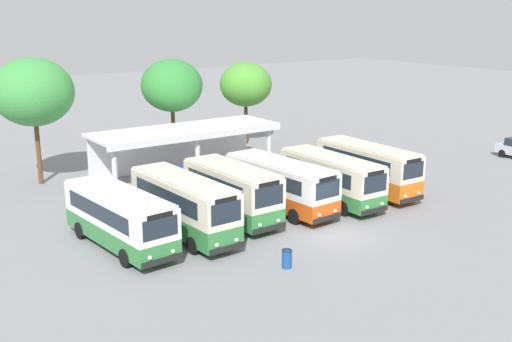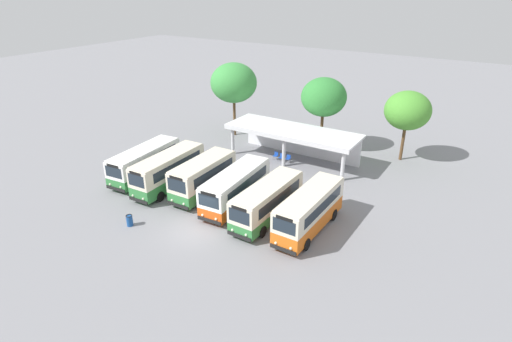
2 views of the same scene
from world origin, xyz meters
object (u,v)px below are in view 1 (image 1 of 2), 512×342
city_bus_fifth_blue (331,177)px  waiting_chair_end_by_column (173,172)px  city_bus_fourth_amber (280,183)px  waiting_chair_middle_seat (191,169)px  city_bus_far_end_green (368,167)px  litter_bin_apron (287,259)px  city_bus_nearest_orange (120,216)px  city_bus_second_in_row (184,204)px  waiting_chair_second_from_end (183,170)px  city_bus_middle_cream (232,191)px

city_bus_fifth_blue → waiting_chair_end_by_column: (-5.37, 10.80, -1.14)m
city_bus_fourth_amber → waiting_chair_middle_seat: (-0.46, 10.10, -1.15)m
city_bus_far_end_green → waiting_chair_middle_seat: city_bus_far_end_green is taller
litter_bin_apron → city_bus_far_end_green: bearing=29.5°
city_bus_nearest_orange → city_bus_second_in_row: bearing=-7.6°
city_bus_far_end_green → litter_bin_apron: city_bus_far_end_green is taller
city_bus_nearest_orange → waiting_chair_second_from_end: size_ratio=9.50×
city_bus_fourth_amber → city_bus_nearest_orange: bearing=-179.0°
city_bus_far_end_green → litter_bin_apron: size_ratio=8.77×
city_bus_fourth_amber → waiting_chair_middle_seat: 10.18m
city_bus_middle_cream → city_bus_far_end_green: 10.31m
litter_bin_apron → city_bus_fifth_blue: bearing=37.3°
city_bus_far_end_green → waiting_chair_end_by_column: bearing=130.0°
city_bus_fourth_amber → litter_bin_apron: bearing=-125.2°
city_bus_far_end_green → waiting_chair_middle_seat: bearing=125.0°
city_bus_fifth_blue → litter_bin_apron: (-8.44, -6.43, -1.21)m
city_bus_fourth_amber → waiting_chair_second_from_end: bearing=96.8°
city_bus_fourth_amber → litter_bin_apron: 8.78m
city_bus_nearest_orange → waiting_chair_middle_seat: (9.84, 10.27, -1.11)m
waiting_chair_end_by_column → waiting_chair_second_from_end: bearing=-8.5°
city_bus_fourth_amber → city_bus_second_in_row: bearing=-174.7°
city_bus_nearest_orange → city_bus_fifth_blue: (13.73, -0.50, 0.03)m
city_bus_second_in_row → city_bus_far_end_green: size_ratio=1.02×
city_bus_fourth_amber → city_bus_fifth_blue: 3.50m
city_bus_fourth_amber → city_bus_fifth_blue: city_bus_fourth_amber is taller
city_bus_fourth_amber → waiting_chair_end_by_column: (-1.94, 10.13, -1.15)m
city_bus_far_end_green → city_bus_middle_cream: bearing=177.9°
waiting_chair_second_from_end → city_bus_middle_cream: bearing=-102.6°
city_bus_fifth_blue → city_bus_fourth_amber: bearing=168.9°
city_bus_second_in_row → city_bus_fifth_blue: bearing=-0.2°
city_bus_middle_cream → litter_bin_apron: size_ratio=7.83×
city_bus_middle_cream → city_bus_fourth_amber: size_ratio=0.87×
city_bus_nearest_orange → city_bus_fifth_blue: size_ratio=1.05×
city_bus_fifth_blue → waiting_chair_end_by_column: bearing=116.4°
waiting_chair_end_by_column → city_bus_nearest_orange: bearing=-129.1°
city_bus_middle_cream → city_bus_far_end_green: city_bus_middle_cream is taller
city_bus_nearest_orange → waiting_chair_end_by_column: size_ratio=9.50×
city_bus_fourth_amber → waiting_chair_middle_seat: size_ratio=9.46×
city_bus_middle_cream → waiting_chair_end_by_column: 10.31m
waiting_chair_end_by_column → waiting_chair_second_from_end: 0.75m
city_bus_far_end_green → litter_bin_apron: 13.70m
city_bus_fourth_amber → waiting_chair_end_by_column: city_bus_fourth_amber is taller
city_bus_middle_cream → city_bus_far_end_green: size_ratio=0.89×
city_bus_middle_cream → city_bus_fifth_blue: size_ratio=0.91×
city_bus_fourth_amber → city_bus_far_end_green: size_ratio=1.03×
city_bus_nearest_orange → waiting_chair_second_from_end: (9.10, 10.19, -1.11)m
city_bus_nearest_orange → city_bus_fifth_blue: city_bus_fifth_blue is taller
city_bus_middle_cream → city_bus_fourth_amber: 3.43m
city_bus_fifth_blue → waiting_chair_middle_seat: size_ratio=9.05×
city_bus_far_end_green → city_bus_fourth_amber: bearing=176.8°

